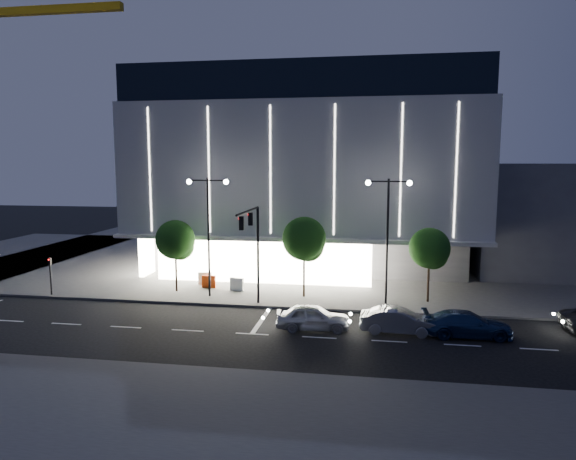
% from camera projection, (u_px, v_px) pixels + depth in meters
% --- Properties ---
extents(ground, '(160.00, 160.00, 0.00)m').
position_uv_depth(ground, '(226.00, 324.00, 32.18)').
color(ground, black).
rests_on(ground, ground).
extents(sidewalk_museum, '(70.00, 40.00, 0.15)m').
position_uv_depth(sidewalk_museum, '(334.00, 257.00, 54.88)').
color(sidewalk_museum, '#474747').
rests_on(sidewalk_museum, ground).
extents(sidewalk_near, '(70.00, 10.00, 0.15)m').
position_uv_depth(sidewalk_near, '(266.00, 426.00, 19.63)').
color(sidewalk_near, '#474747').
rests_on(sidewalk_near, ground).
extents(museum, '(30.00, 25.80, 18.00)m').
position_uv_depth(museum, '(314.00, 171.00, 52.34)').
color(museum, '#4C4C51').
rests_on(museum, ground).
extents(annex_building, '(16.00, 20.00, 10.00)m').
position_uv_depth(annex_building, '(545.00, 214.00, 50.93)').
color(annex_building, '#4C4C51').
rests_on(annex_building, ground).
extents(traffic_mast, '(0.33, 5.89, 7.07)m').
position_uv_depth(traffic_mast, '(253.00, 238.00, 34.63)').
color(traffic_mast, black).
rests_on(traffic_mast, ground).
extents(street_lamp_west, '(3.16, 0.36, 9.00)m').
position_uv_depth(street_lamp_west, '(208.00, 219.00, 37.75)').
color(street_lamp_west, black).
rests_on(street_lamp_west, ground).
extents(street_lamp_east, '(3.16, 0.36, 9.00)m').
position_uv_depth(street_lamp_east, '(388.00, 222.00, 35.70)').
color(street_lamp_east, black).
rests_on(street_lamp_east, ground).
extents(ped_signal_far, '(0.22, 0.24, 3.00)m').
position_uv_depth(ped_signal_far, '(50.00, 272.00, 38.70)').
color(ped_signal_far, black).
rests_on(ped_signal_far, ground).
extents(tree_left, '(3.02, 3.02, 5.72)m').
position_uv_depth(tree_left, '(176.00, 242.00, 39.47)').
color(tree_left, black).
rests_on(tree_left, ground).
extents(tree_mid, '(3.25, 3.25, 6.15)m').
position_uv_depth(tree_mid, '(304.00, 241.00, 37.85)').
color(tree_mid, black).
rests_on(tree_mid, ground).
extents(tree_right, '(2.91, 2.91, 5.51)m').
position_uv_depth(tree_right, '(430.00, 250.00, 36.49)').
color(tree_right, black).
rests_on(tree_right, ground).
extents(car_lead, '(4.64, 2.19, 1.53)m').
position_uv_depth(car_lead, '(313.00, 317.00, 31.11)').
color(car_lead, '#B6B8BE').
rests_on(car_lead, ground).
extents(car_second, '(4.63, 1.81, 1.50)m').
position_uv_depth(car_second, '(399.00, 321.00, 30.46)').
color(car_second, '#989B9F').
rests_on(car_second, ground).
extents(car_third, '(5.18, 2.27, 1.48)m').
position_uv_depth(car_third, '(467.00, 324.00, 29.88)').
color(car_third, navy).
rests_on(car_third, ground).
extents(barrier_a, '(1.10, 0.26, 1.00)m').
position_uv_depth(barrier_a, '(209.00, 282.00, 40.97)').
color(barrier_a, red).
rests_on(barrier_a, sidewalk_museum).
extents(barrier_b, '(1.12, 0.37, 1.00)m').
position_uv_depth(barrier_b, '(205.00, 278.00, 42.13)').
color(barrier_b, silver).
rests_on(barrier_b, sidewalk_museum).
extents(barrier_d, '(1.13, 0.45, 1.00)m').
position_uv_depth(barrier_d, '(237.00, 284.00, 40.10)').
color(barrier_d, white).
rests_on(barrier_d, sidewalk_museum).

